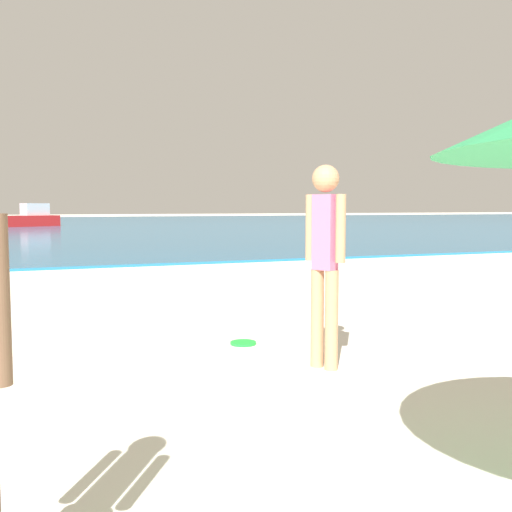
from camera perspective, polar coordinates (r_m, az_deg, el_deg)
water at (r=43.04m, az=-18.65°, el=2.81°), size 160.00×60.00×0.06m
person_standing at (r=4.84m, az=6.57°, el=0.21°), size 0.22×0.35×1.64m
frisbee at (r=5.78m, az=-1.22°, el=-8.27°), size 0.25×0.25×0.03m
boat_far at (r=39.60m, az=-21.00°, el=3.35°), size 4.34×3.07×1.42m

